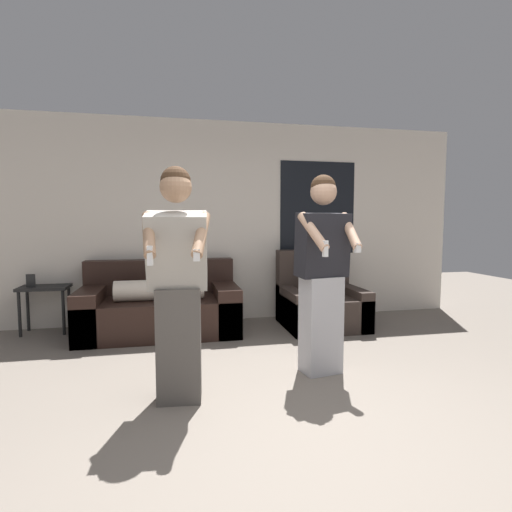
{
  "coord_description": "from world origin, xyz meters",
  "views": [
    {
      "loc": [
        -0.77,
        -2.28,
        1.36
      ],
      "look_at": [
        -0.1,
        0.88,
        1.08
      ],
      "focal_mm": 28.0,
      "sensor_mm": 36.0,
      "label": 1
    }
  ],
  "objects_px": {
    "side_table": "(44,294)",
    "person_left": "(178,284)",
    "armchair": "(320,302)",
    "person_right": "(322,273)",
    "couch": "(161,308)"
  },
  "relations": [
    {
      "from": "side_table",
      "to": "person_left",
      "type": "relative_size",
      "value": 0.41
    },
    {
      "from": "armchair",
      "to": "person_right",
      "type": "bearing_deg",
      "value": -110.69
    },
    {
      "from": "couch",
      "to": "person_left",
      "type": "xyz_separation_m",
      "value": [
        0.19,
        -1.96,
        0.59
      ]
    },
    {
      "from": "couch",
      "to": "side_table",
      "type": "relative_size",
      "value": 2.55
    },
    {
      "from": "person_right",
      "to": "person_left",
      "type": "bearing_deg",
      "value": -165.26
    },
    {
      "from": "side_table",
      "to": "person_right",
      "type": "bearing_deg",
      "value": -33.94
    },
    {
      "from": "person_left",
      "to": "side_table",
      "type": "bearing_deg",
      "value": 125.08
    },
    {
      "from": "armchair",
      "to": "person_left",
      "type": "distance_m",
      "value": 2.69
    },
    {
      "from": "couch",
      "to": "armchair",
      "type": "distance_m",
      "value": 2.03
    },
    {
      "from": "side_table",
      "to": "person_left",
      "type": "bearing_deg",
      "value": -54.92
    },
    {
      "from": "side_table",
      "to": "person_right",
      "type": "relative_size",
      "value": 0.41
    },
    {
      "from": "armchair",
      "to": "person_right",
      "type": "distance_m",
      "value": 1.75
    },
    {
      "from": "side_table",
      "to": "person_right",
      "type": "distance_m",
      "value": 3.44
    },
    {
      "from": "side_table",
      "to": "person_left",
      "type": "xyz_separation_m",
      "value": [
        1.57,
        -2.24,
        0.42
      ]
    },
    {
      "from": "side_table",
      "to": "person_left",
      "type": "height_order",
      "value": "person_left"
    }
  ]
}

